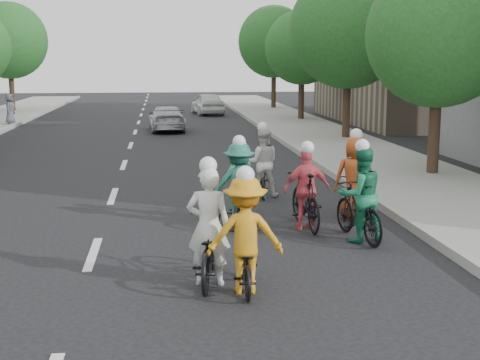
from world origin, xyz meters
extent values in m
plane|color=black|center=(0.00, 0.00, 0.00)|extent=(120.00, 120.00, 0.00)
cube|color=gray|center=(8.00, 10.00, 0.07)|extent=(4.00, 80.00, 0.15)
cube|color=#999993|center=(6.05, 10.00, 0.09)|extent=(0.18, 80.00, 0.18)
cube|color=gray|center=(16.00, 24.00, 4.00)|extent=(10.00, 14.00, 8.00)
cylinder|color=black|center=(-8.20, 33.00, 1.24)|extent=(0.32, 0.32, 2.48)
sphere|color=#1F511B|center=(-8.20, 33.00, 4.53)|extent=(4.80, 4.80, 4.80)
cylinder|color=black|center=(8.80, 6.60, 1.14)|extent=(0.32, 0.32, 2.27)
sphere|color=#1F511B|center=(8.80, 6.60, 3.97)|extent=(4.00, 4.00, 4.00)
cylinder|color=black|center=(8.80, 15.60, 1.24)|extent=(0.32, 0.32, 2.48)
sphere|color=#1F511B|center=(8.80, 15.60, 4.53)|extent=(4.80, 4.80, 4.80)
cylinder|color=black|center=(8.80, 24.60, 1.14)|extent=(0.32, 0.32, 2.27)
sphere|color=#1F511B|center=(8.80, 24.60, 3.97)|extent=(4.00, 4.00, 4.00)
cylinder|color=black|center=(8.80, 33.60, 1.24)|extent=(0.32, 0.32, 2.48)
sphere|color=#1F511B|center=(8.80, 33.60, 4.53)|extent=(4.80, 4.80, 4.80)
imported|color=black|center=(1.87, -1.68, 0.48)|extent=(0.92, 1.92, 0.97)
imported|color=white|center=(1.87, -1.78, 0.88)|extent=(0.70, 0.52, 1.76)
sphere|color=white|center=(1.87, -1.78, 1.78)|extent=(0.26, 0.26, 0.26)
imported|color=black|center=(4.78, 0.37, 0.55)|extent=(0.83, 1.88, 1.09)
imported|color=#19714D|center=(4.78, 0.27, 0.87)|extent=(0.95, 0.80, 1.74)
sphere|color=white|center=(4.78, 0.27, 1.76)|extent=(0.26, 0.26, 0.26)
imported|color=black|center=(2.36, -2.09, 0.40)|extent=(0.60, 1.54, 0.80)
imported|color=orange|center=(2.36, -2.19, 0.84)|extent=(1.11, 0.68, 1.68)
sphere|color=white|center=(2.36, -2.19, 1.70)|extent=(0.26, 0.26, 0.26)
imported|color=black|center=(4.01, 1.38, 0.57)|extent=(0.65, 1.92, 1.13)
imported|color=#E14F5F|center=(4.01, 1.28, 0.80)|extent=(0.96, 0.45, 1.59)
sphere|color=white|center=(4.01, 1.28, 1.61)|extent=(0.26, 0.26, 0.26)
imported|color=black|center=(5.19, 2.12, 0.41)|extent=(0.85, 1.64, 0.82)
imported|color=#B4491C|center=(5.19, 2.02, 0.87)|extent=(0.95, 0.72, 1.75)
sphere|color=white|center=(5.19, 2.02, 1.77)|extent=(0.26, 0.26, 0.26)
imported|color=black|center=(2.79, 2.14, 0.48)|extent=(0.46, 1.61, 0.97)
imported|color=#2BA165|center=(2.79, 2.04, 0.78)|extent=(0.57, 0.37, 1.56)
sphere|color=white|center=(2.79, 2.04, 1.58)|extent=(0.26, 0.26, 0.26)
imported|color=black|center=(3.63, 4.66, 0.42)|extent=(0.73, 1.66, 0.84)
imported|color=silver|center=(3.63, 4.56, 0.83)|extent=(0.88, 0.72, 1.67)
sphere|color=white|center=(3.63, 4.56, 1.69)|extent=(0.26, 0.26, 0.26)
imported|color=black|center=(2.72, 1.74, 0.52)|extent=(0.80, 1.80, 1.04)
imported|color=#236A58|center=(2.72, 1.64, 0.84)|extent=(1.18, 0.81, 1.68)
sphere|color=white|center=(2.72, 1.64, 1.70)|extent=(0.26, 0.26, 0.26)
imported|color=#ADACB1|center=(1.48, 20.46, 0.58)|extent=(1.80, 4.08, 1.17)
imported|color=silver|center=(4.09, 29.97, 0.68)|extent=(2.04, 4.13, 1.35)
imported|color=#4F505D|center=(-6.30, 23.35, 0.90)|extent=(0.57, 0.79, 1.50)
camera|label=1|loc=(1.21, -11.26, 3.26)|focal=50.00mm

